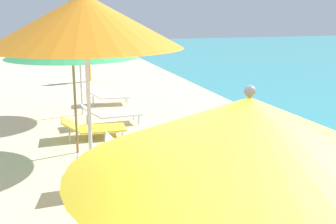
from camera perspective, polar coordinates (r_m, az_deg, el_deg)
The scene contains 10 objects.
umbrella_nearest at distance 2.14m, azimuth 10.80°, elevation -3.17°, with size 1.86×1.86×2.48m.
umbrella_second at distance 5.23m, azimuth -11.23°, elevation 12.00°, with size 2.39×2.39×3.09m.
lounger_second_shoreside at distance 6.85m, azimuth -7.42°, elevation -8.22°, with size 1.32×0.78×0.59m.
umbrella_third at distance 8.39m, azimuth -12.93°, elevation 9.24°, with size 2.56×2.56×2.60m.
lounger_third_shoreside at distance 9.72m, azimuth -10.18°, elevation -2.05°, with size 1.47×0.75×0.48m.
lounger_third_inland at distance 7.94m, azimuth -3.98°, elevation -5.22°, with size 1.43×0.85×0.58m.
umbrella_farthest at distance 11.66m, azimuth -12.10°, elevation 11.43°, with size 2.27×2.27×2.81m.
lounger_farthest_shoreside at distance 13.09m, azimuth -8.13°, elevation 2.22°, with size 1.33×0.72×0.50m.
lounger_farthest_inland at distance 10.74m, azimuth -7.81°, elevation -0.18°, with size 1.54×0.68×0.55m.
person_walking_mid at distance 17.37m, azimuth -10.87°, elevation 7.40°, with size 0.39×0.42×1.67m.
Camera 1 is at (-1.54, -1.56, 2.83)m, focal length 44.83 mm.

